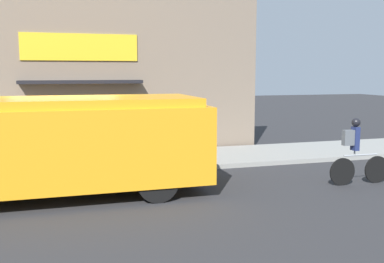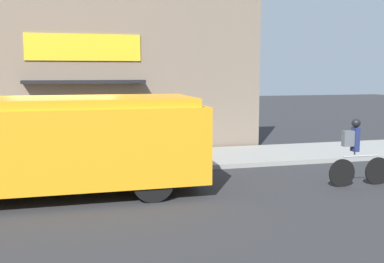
# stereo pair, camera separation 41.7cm
# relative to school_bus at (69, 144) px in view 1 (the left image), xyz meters

# --- Properties ---
(ground_plane) EXTENTS (70.00, 70.00, 0.00)m
(ground_plane) POSITION_rel_school_bus_xyz_m (-0.05, 1.57, -1.12)
(ground_plane) COLOR #2B2B2D
(sidewalk) EXTENTS (28.00, 2.82, 0.13)m
(sidewalk) POSITION_rel_school_bus_xyz_m (-0.05, 2.98, -1.05)
(sidewalk) COLOR gray
(sidewalk) RESTS_ON ground_plane
(storefront) EXTENTS (12.82, 0.73, 5.63)m
(storefront) POSITION_rel_school_bus_xyz_m (-0.03, 4.59, 1.70)
(storefront) COLOR #756656
(storefront) RESTS_ON ground_plane
(school_bus) EXTENTS (6.51, 2.83, 2.11)m
(school_bus) POSITION_rel_school_bus_xyz_m (0.00, 0.00, 0.00)
(school_bus) COLOR orange
(school_bus) RESTS_ON ground_plane
(cyclist) EXTENTS (1.60, 0.20, 1.59)m
(cyclist) POSITION_rel_school_bus_xyz_m (6.49, -0.94, -0.35)
(cyclist) COLOR black
(cyclist) RESTS_ON ground_plane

